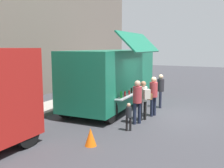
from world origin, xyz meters
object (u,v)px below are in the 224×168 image
customer_front_ordering (153,93)px  child_near_queue (129,114)px  trash_bin (108,84)px  traffic_cone_orange (91,137)px  customer_mid_with_backpack (144,97)px  customer_rear_waiting (137,98)px  customer_extra_browsing (161,88)px  food_truck_main (112,76)px

customer_front_ordering → child_near_queue: customer_front_ordering is taller
child_near_queue → customer_front_ordering: bearing=-40.1°
child_near_queue → trash_bin: bearing=-3.4°
traffic_cone_orange → customer_front_ordering: customer_front_ordering is taller
customer_front_ordering → customer_mid_with_backpack: size_ratio=1.06×
customer_rear_waiting → customer_extra_browsing: 3.04m
customer_front_ordering → customer_rear_waiting: bearing=97.3°
customer_front_ordering → child_near_queue: size_ratio=1.68×
customer_mid_with_backpack → customer_extra_browsing: bearing=-52.2°
food_truck_main → customer_rear_waiting: (-2.06, -2.08, -0.52)m
traffic_cone_orange → trash_bin: 9.67m
traffic_cone_orange → child_near_queue: bearing=-15.4°
customer_mid_with_backpack → customer_extra_browsing: 2.46m
customer_front_ordering → customer_mid_with_backpack: 0.81m
customer_mid_with_backpack → customer_rear_waiting: (-0.58, 0.05, 0.03)m
customer_mid_with_backpack → child_near_queue: bearing=127.4°
traffic_cone_orange → customer_rear_waiting: (2.73, -0.46, 0.75)m
trash_bin → customer_extra_browsing: bearing=-124.3°
customer_front_ordering → customer_extra_browsing: customer_front_ordering is taller
customer_front_ordering → child_near_queue: 2.35m
customer_extra_browsing → food_truck_main: bearing=9.4°
trash_bin → customer_mid_with_backpack: (-5.51, -4.46, 0.49)m
customer_front_ordering → customer_rear_waiting: (-1.38, 0.21, 0.01)m
food_truck_main → traffic_cone_orange: 5.21m
customer_front_ordering → customer_rear_waiting: 1.40m
traffic_cone_orange → customer_rear_waiting: bearing=-9.6°
trash_bin → customer_rear_waiting: customer_rear_waiting is taller
trash_bin → traffic_cone_orange: bearing=-155.9°
food_truck_main → customer_rear_waiting: 2.97m
child_near_queue → traffic_cone_orange: bearing=129.0°
customer_extra_browsing → customer_front_ordering: bearing=79.6°
customer_mid_with_backpack → customer_rear_waiting: size_ratio=0.94×
food_truck_main → customer_rear_waiting: bearing=-136.8°
trash_bin → child_near_queue: (-7.02, -4.44, 0.11)m
customer_front_ordering → customer_mid_with_backpack: (-0.80, 0.16, -0.03)m
customer_mid_with_backpack → food_truck_main: bearing=3.6°
food_truck_main → customer_front_ordering: (-0.68, -2.30, -0.53)m
customer_front_ordering → child_near_queue: bearing=101.5°
child_near_queue → food_truck_main: bearing=-0.3°
food_truck_main → customer_extra_browsing: 2.44m
traffic_cone_orange → customer_mid_with_backpack: size_ratio=0.34×
trash_bin → customer_rear_waiting: size_ratio=0.58×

